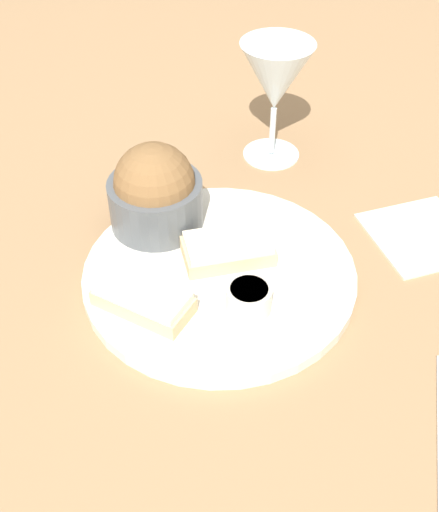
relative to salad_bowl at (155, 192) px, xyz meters
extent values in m
plane|color=#93704C|center=(0.08, -0.08, -0.06)|extent=(4.00, 4.00, 0.00)
cylinder|color=silver|center=(0.08, -0.08, -0.05)|extent=(0.30, 0.30, 0.01)
cylinder|color=#4C5156|center=(0.00, 0.00, -0.02)|extent=(0.11, 0.11, 0.06)
sphere|color=brown|center=(0.00, 0.00, 0.01)|extent=(0.09, 0.09, 0.09)
cylinder|color=beige|center=(0.11, -0.13, -0.03)|extent=(0.05, 0.05, 0.03)
cylinder|color=beige|center=(0.11, -0.13, -0.02)|extent=(0.04, 0.04, 0.01)
cube|color=#D1B27F|center=(0.09, -0.06, -0.03)|extent=(0.11, 0.08, 0.02)
cube|color=#F4E5C1|center=(0.09, -0.06, -0.02)|extent=(0.10, 0.07, 0.01)
cube|color=#D1B27F|center=(0.00, -0.14, -0.03)|extent=(0.11, 0.08, 0.02)
cube|color=#F4E5C1|center=(0.00, -0.14, -0.02)|extent=(0.10, 0.08, 0.01)
cylinder|color=silver|center=(0.13, 0.17, -0.06)|extent=(0.08, 0.08, 0.01)
cylinder|color=silver|center=(0.13, 0.17, -0.02)|extent=(0.01, 0.01, 0.07)
cone|color=silver|center=(0.13, 0.17, 0.06)|extent=(0.09, 0.09, 0.09)
cube|color=beige|center=(0.31, 0.01, -0.05)|extent=(0.15, 0.15, 0.01)
camera|label=1|loc=(0.11, -0.58, 0.44)|focal=45.00mm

